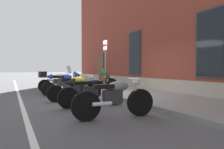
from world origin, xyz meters
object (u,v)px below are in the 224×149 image
Objects in this scene: motorcycle_yellow_naked at (76,88)px; motorcycle_grey_naked at (115,98)px; motorcycle_silver_touring at (56,81)px; barrel_planter at (104,79)px; motorcycle_black_sport at (95,89)px; parking_sign at (105,58)px; motorcycle_blue_sport at (66,82)px.

motorcycle_yellow_naked is 3.06m from motorcycle_grey_naked.
motorcycle_silver_touring is 3.31m from motorcycle_yellow_naked.
motorcycle_silver_touring is 1.99× the size of barrel_planter.
motorcycle_grey_naked is (1.63, -0.13, -0.06)m from motorcycle_black_sport.
motorcycle_silver_touring is 0.88× the size of parking_sign.
barrel_planter is at bearing 157.87° from motorcycle_grey_naked.
parking_sign is at bearing 148.49° from motorcycle_black_sport.
motorcycle_silver_touring reaches higher than motorcycle_yellow_naked.
motorcycle_grey_naked is at bearing 0.81° from motorcycle_yellow_naked.
parking_sign reaches higher than motorcycle_silver_touring.
motorcycle_blue_sport is (1.53, 0.13, 0.02)m from motorcycle_silver_touring.
motorcycle_blue_sport is 0.98× the size of motorcycle_yellow_naked.
motorcycle_silver_touring is at bearing -175.18° from motorcycle_blue_sport.
motorcycle_grey_naked is (6.37, 0.10, -0.08)m from motorcycle_silver_touring.
motorcycle_blue_sport is at bearing -113.71° from parking_sign.
motorcycle_grey_naked is 1.99× the size of barrel_planter.
motorcycle_silver_touring reaches higher than motorcycle_black_sport.
motorcycle_black_sport is 2.06× the size of barrel_planter.
motorcycle_yellow_naked is at bearing -173.09° from motorcycle_black_sport.
motorcycle_silver_touring is at bearing -179.10° from motorcycle_grey_naked.
parking_sign reaches higher than motorcycle_black_sport.
parking_sign is (2.25, 1.76, 1.12)m from motorcycle_silver_touring.
parking_sign reaches higher than barrel_planter.
motorcycle_yellow_naked is 3.78m from barrel_planter.
motorcycle_yellow_naked is at bearing -40.55° from barrel_planter.
parking_sign is 2.23m from barrel_planter.
motorcycle_grey_naked is at bearing -21.88° from parking_sign.
motorcycle_grey_naked is 0.88× the size of parking_sign.
barrel_planter is at bearing 114.65° from motorcycle_blue_sport.
barrel_planter is at bearing 80.08° from motorcycle_silver_touring.
motorcycle_silver_touring is at bearing -142.00° from parking_sign.
barrel_planter is (0.44, 2.51, 0.05)m from motorcycle_silver_touring.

